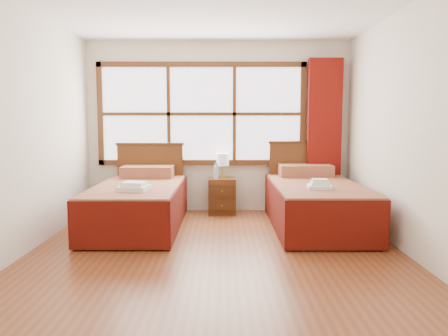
{
  "coord_description": "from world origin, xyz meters",
  "views": [
    {
      "loc": [
        0.08,
        -4.49,
        1.4
      ],
      "look_at": [
        0.09,
        0.7,
        0.84
      ],
      "focal_mm": 35.0,
      "sensor_mm": 36.0,
      "label": 1
    }
  ],
  "objects": [
    {
      "name": "floor",
      "position": [
        0.0,
        0.0,
        0.0
      ],
      "size": [
        4.5,
        4.5,
        0.0
      ],
      "primitive_type": "plane",
      "color": "brown",
      "rests_on": "ground"
    },
    {
      "name": "wall_back",
      "position": [
        0.0,
        2.25,
        1.3
      ],
      "size": [
        4.0,
        0.0,
        4.0
      ],
      "primitive_type": "plane",
      "rotation": [
        1.57,
        0.0,
        0.0
      ],
      "color": "silver",
      "rests_on": "floor"
    },
    {
      "name": "wall_left",
      "position": [
        -2.0,
        0.0,
        1.3
      ],
      "size": [
        0.0,
        4.5,
        4.5
      ],
      "primitive_type": "plane",
      "rotation": [
        1.57,
        0.0,
        1.57
      ],
      "color": "silver",
      "rests_on": "floor"
    },
    {
      "name": "wall_right",
      "position": [
        2.0,
        0.0,
        1.3
      ],
      "size": [
        0.0,
        4.5,
        4.5
      ],
      "primitive_type": "plane",
      "rotation": [
        1.57,
        0.0,
        -1.57
      ],
      "color": "silver",
      "rests_on": "floor"
    },
    {
      "name": "window",
      "position": [
        -0.25,
        2.21,
        1.5
      ],
      "size": [
        3.16,
        0.06,
        1.56
      ],
      "color": "white",
      "rests_on": "wall_back"
    },
    {
      "name": "curtain",
      "position": [
        1.6,
        2.11,
        1.17
      ],
      "size": [
        0.5,
        0.16,
        2.3
      ],
      "primitive_type": "cube",
      "color": "maroon",
      "rests_on": "wall_back"
    },
    {
      "name": "bed_left",
      "position": [
        -1.03,
        1.2,
        0.32
      ],
      "size": [
        1.1,
        2.12,
        1.07
      ],
      "color": "#3D210C",
      "rests_on": "floor"
    },
    {
      "name": "bed_right",
      "position": [
        1.29,
        1.2,
        0.33
      ],
      "size": [
        1.12,
        2.17,
        1.09
      ],
      "color": "#3D210C",
      "rests_on": "floor"
    },
    {
      "name": "nightstand",
      "position": [
        0.06,
        1.99,
        0.27
      ],
      "size": [
        0.41,
        0.4,
        0.54
      ],
      "color": "#502B11",
      "rests_on": "floor"
    },
    {
      "name": "towels_left",
      "position": [
        -0.99,
        0.68,
        0.61
      ],
      "size": [
        0.39,
        0.35,
        0.1
      ],
      "rotation": [
        0.0,
        0.0,
        -0.17
      ],
      "color": "white",
      "rests_on": "bed_left"
    },
    {
      "name": "towels_right",
      "position": [
        1.24,
        0.71,
        0.63
      ],
      "size": [
        0.3,
        0.27,
        0.12
      ],
      "rotation": [
        0.0,
        0.0,
        -0.1
      ],
      "color": "white",
      "rests_on": "bed_right"
    },
    {
      "name": "lamp",
      "position": [
        0.07,
        2.1,
        0.8
      ],
      "size": [
        0.19,
        0.19,
        0.37
      ],
      "color": "gold",
      "rests_on": "nightstand"
    },
    {
      "name": "bottle_near",
      "position": [
        -0.03,
        1.95,
        0.65
      ],
      "size": [
        0.06,
        0.06,
        0.24
      ],
      "color": "#AAC6DB",
      "rests_on": "nightstand"
    },
    {
      "name": "bottle_far",
      "position": [
        -0.03,
        1.9,
        0.65
      ],
      "size": [
        0.06,
        0.06,
        0.24
      ],
      "color": "#AAC6DB",
      "rests_on": "nightstand"
    }
  ]
}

